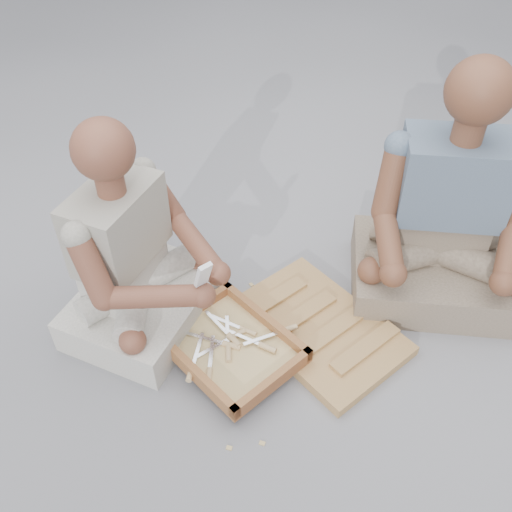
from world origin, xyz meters
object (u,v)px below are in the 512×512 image
Objects in this scene: tool_tray at (231,347)px; craftsman at (135,263)px; companion at (443,225)px; carved_panel at (318,328)px.

tool_tray is 0.61× the size of craftsman.
companion is (0.86, 0.84, 0.03)m from craftsman.
carved_panel is 0.64m from companion.
carved_panel is 1.20× the size of tool_tray.
companion is at bearing 63.70° from carved_panel.
tool_tray is 0.54× the size of companion.
tool_tray is at bearing -123.69° from carved_panel.
companion reaches higher than craftsman.
carved_panel is at bearing 34.57° from companion.
tool_tray is at bearing 84.13° from craftsman.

